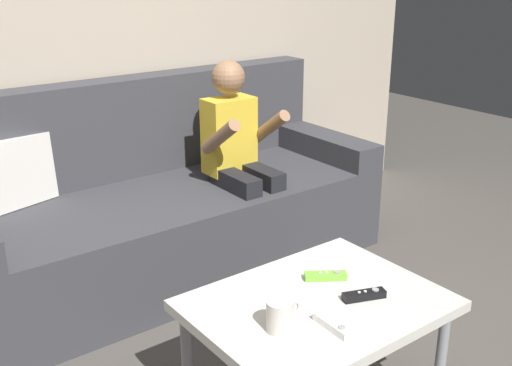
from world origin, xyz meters
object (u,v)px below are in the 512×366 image
person_seated_on_couch (240,154)px  coffee_mug (281,315)px  couch (162,209)px  coffee_table (316,313)px  game_remote_lime_far_corner (326,276)px  game_remote_white_near_edge (333,325)px  game_remote_black_center (364,295)px

person_seated_on_couch → coffee_mug: person_seated_on_couch is taller
couch → coffee_table: 1.27m
coffee_table → game_remote_lime_far_corner: (0.12, 0.09, 0.06)m
coffee_table → game_remote_white_near_edge: 0.17m
game_remote_white_near_edge → couch: bearing=81.7°
game_remote_lime_far_corner → game_remote_white_near_edge: bearing=-129.0°
person_seated_on_couch → game_remote_black_center: (-0.34, -1.14, -0.12)m
person_seated_on_couch → game_remote_lime_far_corner: bearing=-109.7°
coffee_mug → game_remote_black_center: bearing=-4.2°
couch → game_remote_black_center: size_ratio=14.47×
person_seated_on_couch → coffee_mug: bearing=-120.6°
coffee_mug → couch: bearing=75.9°
couch → coffee_table: bearing=-96.3°
person_seated_on_couch → game_remote_lime_far_corner: person_seated_on_couch is taller
game_remote_white_near_edge → game_remote_black_center: size_ratio=0.98×
person_seated_on_couch → game_remote_black_center: 1.20m
game_remote_black_center → game_remote_lime_far_corner: bearing=93.9°
person_seated_on_couch → game_remote_black_center: size_ratio=7.04×
couch → game_remote_lime_far_corner: 1.18m
game_remote_lime_far_corner → coffee_mug: size_ratio=1.16×
coffee_table → game_remote_lime_far_corner: size_ratio=5.64×
coffee_table → coffee_mug: coffee_mug is taller
person_seated_on_couch → coffee_table: 1.18m
game_remote_white_near_edge → game_remote_lime_far_corner: bearing=51.0°
coffee_table → game_remote_lime_far_corner: 0.16m
coffee_table → game_remote_lime_far_corner: game_remote_lime_far_corner is taller
game_remote_black_center → coffee_mug: (-0.32, 0.02, 0.04)m
person_seated_on_couch → game_remote_white_near_edge: size_ratio=7.16×
person_seated_on_couch → game_remote_lime_far_corner: size_ratio=7.38×
person_seated_on_couch → coffee_table: person_seated_on_couch is taller
person_seated_on_couch → game_remote_black_center: bearing=-106.5°
game_remote_white_near_edge → coffee_mug: 0.16m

